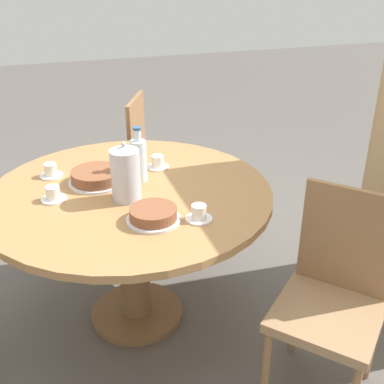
{
  "coord_description": "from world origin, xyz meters",
  "views": [
    {
      "loc": [
        2.04,
        -0.36,
        1.77
      ],
      "look_at": [
        0.0,
        0.31,
        0.7
      ],
      "focal_mm": 45.0,
      "sensor_mm": 36.0,
      "label": 1
    }
  ],
  "objects": [
    {
      "name": "coffee_pot",
      "position": [
        0.08,
        -0.03,
        0.88
      ],
      "size": [
        0.13,
        0.13,
        0.28
      ],
      "color": "silver",
      "rests_on": "dining_table"
    },
    {
      "name": "chair_c",
      "position": [
        0.7,
        0.71,
        0.48
      ],
      "size": [
        0.59,
        0.59,
        0.92
      ],
      "rotation": [
        0.0,
        0.0,
        7.01
      ],
      "color": "olive",
      "rests_on": "ground_plane"
    },
    {
      "name": "chair_a",
      "position": [
        -0.92,
        0.36,
        0.48
      ],
      "size": [
        0.56,
        0.56,
        0.92
      ],
      "rotation": [
        0.0,
        0.0,
        2.7
      ],
      "color": "olive",
      "rests_on": "ground_plane"
    },
    {
      "name": "cup_c",
      "position": [
        -0.28,
        -0.34,
        0.78
      ],
      "size": [
        0.12,
        0.12,
        0.07
      ],
      "color": "silver",
      "rests_on": "dining_table"
    },
    {
      "name": "cup_b",
      "position": [
        -0.22,
        0.2,
        0.78
      ],
      "size": [
        0.12,
        0.12,
        0.07
      ],
      "color": "silver",
      "rests_on": "dining_table"
    },
    {
      "name": "cake_second",
      "position": [
        0.32,
        0.04,
        0.78
      ],
      "size": [
        0.23,
        0.23,
        0.06
      ],
      "color": "silver",
      "rests_on": "dining_table"
    },
    {
      "name": "cup_d",
      "position": [
        0.37,
        0.22,
        0.78
      ],
      "size": [
        0.12,
        0.12,
        0.07
      ],
      "color": "silver",
      "rests_on": "dining_table"
    },
    {
      "name": "cup_a",
      "position": [
        -0.01,
        -0.35,
        0.78
      ],
      "size": [
        0.12,
        0.12,
        0.07
      ],
      "color": "silver",
      "rests_on": "dining_table"
    },
    {
      "name": "water_bottle",
      "position": [
        -0.1,
        0.07,
        0.87
      ],
      "size": [
        0.08,
        0.08,
        0.28
      ],
      "color": "silver",
      "rests_on": "dining_table"
    },
    {
      "name": "cake_main",
      "position": [
        -0.13,
        -0.13,
        0.79
      ],
      "size": [
        0.27,
        0.27,
        0.06
      ],
      "color": "silver",
      "rests_on": "dining_table"
    },
    {
      "name": "dining_table",
      "position": [
        0.0,
        0.0,
        0.61
      ],
      "size": [
        1.36,
        1.36,
        0.75
      ],
      "color": "brown",
      "rests_on": "ground_plane"
    },
    {
      "name": "ground_plane",
      "position": [
        0.0,
        0.0,
        0.0
      ],
      "size": [
        14.0,
        14.0,
        0.0
      ],
      "primitive_type": "plane",
      "color": "#56514C"
    }
  ]
}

